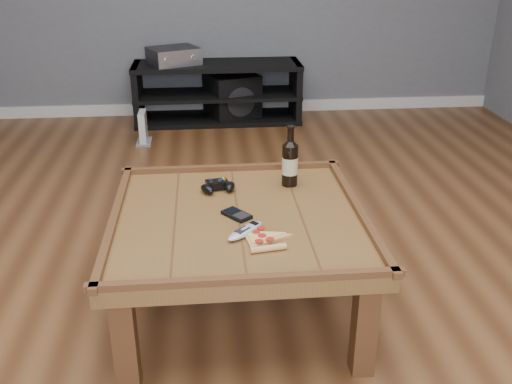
{
  "coord_description": "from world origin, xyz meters",
  "views": [
    {
      "loc": [
        -0.12,
        -2.03,
        1.47
      ],
      "look_at": [
        0.08,
        0.07,
        0.52
      ],
      "focal_mm": 40.0,
      "sensor_mm": 36.0,
      "label": 1
    }
  ],
  "objects": [
    {
      "name": "beer_bottle",
      "position": [
        0.25,
        0.29,
        0.56
      ],
      "size": [
        0.07,
        0.07,
        0.27
      ],
      "color": "black",
      "rests_on": "coffee_table"
    },
    {
      "name": "baseboard",
      "position": [
        0.0,
        2.99,
        0.05
      ],
      "size": [
        5.0,
        0.02,
        0.1
      ],
      "primitive_type": "cube",
      "color": "silver",
      "rests_on": "ground"
    },
    {
      "name": "ground",
      "position": [
        0.0,
        0.0,
        0.0
      ],
      "size": [
        6.0,
        6.0,
        0.0
      ],
      "primitive_type": "plane",
      "color": "#4C2B15",
      "rests_on": "ground"
    },
    {
      "name": "remote_control",
      "position": [
        0.02,
        -0.16,
        0.46
      ],
      "size": [
        0.17,
        0.17,
        0.03
      ],
      "rotation": [
        0.0,
        0.0,
        -0.77
      ],
      "color": "#A1A5AF",
      "rests_on": "coffee_table"
    },
    {
      "name": "game_controller",
      "position": [
        -0.07,
        0.25,
        0.47
      ],
      "size": [
        0.17,
        0.13,
        0.05
      ],
      "rotation": [
        0.0,
        0.0,
        0.18
      ],
      "color": "black",
      "rests_on": "coffee_table"
    },
    {
      "name": "av_receiver",
      "position": [
        -0.35,
        2.75,
        0.57
      ],
      "size": [
        0.48,
        0.44,
        0.13
      ],
      "rotation": [
        0.0,
        0.0,
        0.42
      ],
      "color": "black",
      "rests_on": "media_console"
    },
    {
      "name": "coffee_table",
      "position": [
        0.0,
        0.0,
        0.39
      ],
      "size": [
        1.03,
        1.03,
        0.48
      ],
      "color": "brown",
      "rests_on": "ground"
    },
    {
      "name": "pizza_slice",
      "position": [
        0.08,
        -0.22,
        0.46
      ],
      "size": [
        0.18,
        0.25,
        0.02
      ],
      "rotation": [
        0.0,
        0.0,
        0.15
      ],
      "color": "tan",
      "rests_on": "coffee_table"
    },
    {
      "name": "media_console",
      "position": [
        0.0,
        2.75,
        0.25
      ],
      "size": [
        1.4,
        0.45,
        0.5
      ],
      "color": "black",
      "rests_on": "ground"
    },
    {
      "name": "game_console",
      "position": [
        -0.59,
        2.22,
        0.11
      ],
      "size": [
        0.11,
        0.2,
        0.25
      ],
      "rotation": [
        0.0,
        0.0,
        -0.0
      ],
      "color": "gray",
      "rests_on": "ground"
    },
    {
      "name": "smartphone",
      "position": [
        -0.01,
        -0.01,
        0.46
      ],
      "size": [
        0.13,
        0.13,
        0.02
      ],
      "rotation": [
        0.0,
        0.0,
        0.67
      ],
      "color": "black",
      "rests_on": "coffee_table"
    },
    {
      "name": "subwoofer",
      "position": [
        0.13,
        2.8,
        0.2
      ],
      "size": [
        0.5,
        0.5,
        0.39
      ],
      "rotation": [
        0.0,
        0.0,
        0.34
      ],
      "color": "black",
      "rests_on": "ground"
    }
  ]
}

